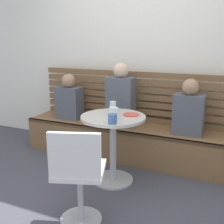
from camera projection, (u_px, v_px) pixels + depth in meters
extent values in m
plane|color=#42424C|center=(78.00, 204.00, 2.66)|extent=(8.00, 8.00, 0.00)
cube|color=white|center=(138.00, 44.00, 3.74)|extent=(5.20, 0.10, 2.90)
cube|color=brown|center=(125.00, 141.00, 3.66)|extent=(2.70, 0.52, 0.44)
cube|color=brown|center=(117.00, 132.00, 3.40)|extent=(2.70, 0.04, 0.04)
cube|color=brown|center=(131.00, 118.00, 3.81)|extent=(2.65, 0.04, 0.07)
cube|color=brown|center=(131.00, 110.00, 3.78)|extent=(2.65, 0.04, 0.07)
cube|color=brown|center=(132.00, 103.00, 3.76)|extent=(2.65, 0.04, 0.07)
cube|color=brown|center=(132.00, 96.00, 3.74)|extent=(2.65, 0.04, 0.07)
cube|color=brown|center=(132.00, 89.00, 3.71)|extent=(2.65, 0.04, 0.07)
cube|color=brown|center=(132.00, 82.00, 3.69)|extent=(2.65, 0.04, 0.07)
cube|color=brown|center=(132.00, 74.00, 3.66)|extent=(2.65, 0.04, 0.07)
cylinder|color=#ADADB2|center=(113.00, 179.00, 3.09)|extent=(0.44, 0.44, 0.02)
cylinder|color=#ADADB2|center=(113.00, 149.00, 3.00)|extent=(0.07, 0.07, 0.69)
cylinder|color=#B7B2A8|center=(113.00, 117.00, 2.91)|extent=(0.68, 0.68, 0.03)
cylinder|color=#ADADB2|center=(81.00, 219.00, 2.42)|extent=(0.36, 0.36, 0.02)
cylinder|color=#ADADB2|center=(80.00, 196.00, 2.36)|extent=(0.05, 0.05, 0.45)
cube|color=silver|center=(80.00, 170.00, 2.30)|extent=(0.51, 0.51, 0.04)
cube|color=silver|center=(74.00, 156.00, 2.09)|extent=(0.39, 0.17, 0.36)
cube|color=#4C515B|center=(121.00, 102.00, 3.54)|extent=(0.34, 0.22, 0.62)
sphere|color=#DBB293|center=(121.00, 70.00, 3.45)|extent=(0.19, 0.19, 0.19)
cube|color=#4C515B|center=(69.00, 103.00, 3.89)|extent=(0.34, 0.22, 0.44)
sphere|color=#A37A5B|center=(68.00, 81.00, 3.81)|extent=(0.19, 0.19, 0.19)
cube|color=#4C515B|center=(188.00, 114.00, 3.23)|extent=(0.34, 0.22, 0.47)
sphere|color=#A37A5B|center=(190.00, 87.00, 3.15)|extent=(0.19, 0.19, 0.19)
cylinder|color=silver|center=(113.00, 111.00, 2.96)|extent=(0.08, 0.08, 0.08)
cylinder|color=white|center=(115.00, 113.00, 2.80)|extent=(0.07, 0.07, 0.11)
cylinder|color=silver|center=(113.00, 107.00, 3.05)|extent=(0.07, 0.07, 0.12)
cylinder|color=#3D5B9E|center=(112.00, 119.00, 2.63)|extent=(0.08, 0.08, 0.09)
cylinder|color=#DB4C42|center=(131.00, 115.00, 2.94)|extent=(0.17, 0.17, 0.01)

